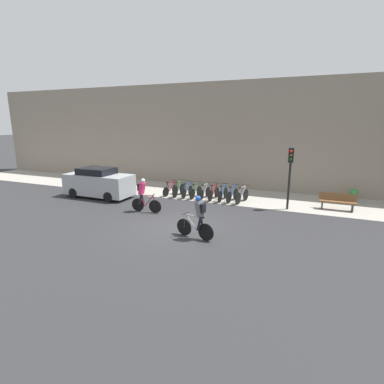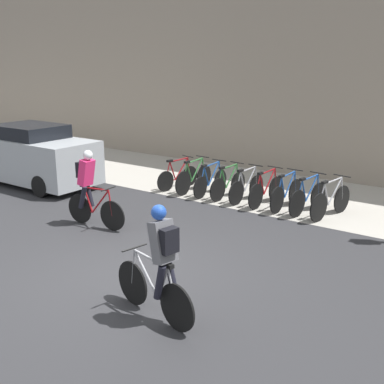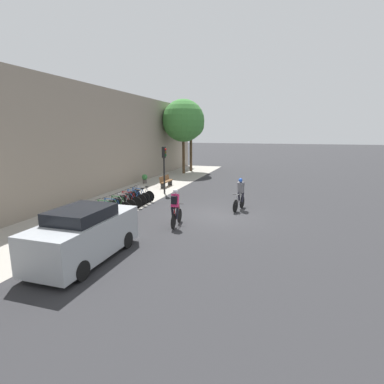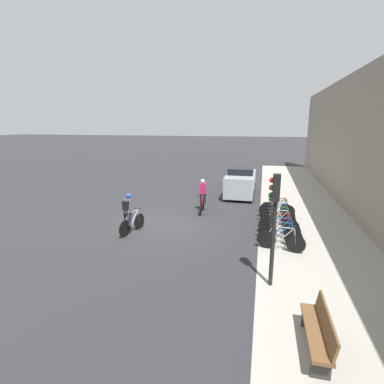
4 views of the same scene
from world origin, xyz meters
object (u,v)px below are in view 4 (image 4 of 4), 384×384
object	(u,v)px
parked_bike_4	(278,221)
traffic_light_pole	(274,210)
cyclist_pink	(203,194)
parked_bike_6	(279,230)
parked_bike_7	(280,235)
parked_bike_8	(281,240)
parked_bike_2	(277,214)
cyclist_grey	(129,213)
parked_bike_0	(276,207)
bench	(319,330)
parked_car	(241,182)
parked_bike_5	(279,225)
parked_bike_3	(278,217)
parked_bike_1	(277,210)

from	to	relation	value
parked_bike_4	traffic_light_pole	xyz separation A→B (m)	(4.95, -0.42, 1.91)
cyclist_pink	parked_bike_6	xyz separation A→B (m)	(3.16, 3.84, -0.54)
parked_bike_7	parked_bike_8	world-z (taller)	parked_bike_8
parked_bike_2	parked_bike_7	xyz separation A→B (m)	(2.93, 0.00, 0.02)
parked_bike_8	cyclist_grey	bearing A→B (deg)	-92.78
parked_bike_4	parked_bike_8	world-z (taller)	parked_bike_8
parked_bike_0	parked_bike_7	size ratio (longest dim) A/B	0.94
bench	parked_bike_0	bearing A→B (deg)	-177.04
parked_car	parked_bike_7	bearing A→B (deg)	14.96
parked_bike_0	bench	distance (m)	9.78
parked_bike_7	parked_bike_5	bearing A→B (deg)	-179.97
cyclist_grey	parked_bike_4	bearing A→B (deg)	108.23
parked_bike_3	parked_bike_5	xyz separation A→B (m)	(1.17, -0.00, 0.01)
cyclist_grey	parked_bike_0	distance (m)	7.63
cyclist_grey	parked_car	xyz separation A→B (m)	(-8.33, 4.06, -0.05)
parked_bike_8	parked_car	size ratio (longest dim) A/B	0.41
cyclist_grey	parked_bike_0	world-z (taller)	cyclist_grey
parked_bike_0	parked_bike_7	xyz separation A→B (m)	(4.11, 0.00, 0.03)
parked_bike_0	parked_bike_4	xyz separation A→B (m)	(2.35, 0.00, 0.01)
cyclist_pink	parked_bike_4	xyz separation A→B (m)	(1.98, 3.84, -0.55)
parked_bike_3	parked_bike_6	bearing A→B (deg)	-0.00
bench	parked_car	size ratio (longest dim) A/B	0.43
cyclist_grey	parked_bike_8	size ratio (longest dim) A/B	1.03
parked_bike_5	parked_bike_7	distance (m)	1.17
cyclist_grey	bench	world-z (taller)	cyclist_grey
parked_bike_2	bench	size ratio (longest dim) A/B	0.91
parked_bike_2	parked_bike_6	size ratio (longest dim) A/B	0.99
parked_bike_4	parked_bike_7	xyz separation A→B (m)	(1.76, 0.00, 0.01)
cyclist_pink	parked_bike_3	world-z (taller)	cyclist_pink
cyclist_pink	parked_car	world-z (taller)	parked_car
parked_bike_3	parked_bike_6	distance (m)	1.76
cyclist_pink	parked_bike_1	world-z (taller)	cyclist_pink
cyclist_grey	parked_car	distance (m)	9.26
parked_bike_7	parked_bike_3	bearing A→B (deg)	-180.00
parked_bike_7	parked_bike_0	bearing A→B (deg)	-179.99
parked_bike_7	cyclist_grey	bearing A→B (deg)	-87.37
bench	traffic_light_pole	bearing A→B (deg)	-159.62
cyclist_grey	parked_bike_3	size ratio (longest dim) A/B	1.12
parked_bike_6	parked_car	world-z (taller)	parked_car
parked_bike_0	parked_car	world-z (taller)	parked_car
cyclist_grey	parked_bike_8	world-z (taller)	cyclist_grey
cyclist_pink	parked_bike_0	size ratio (longest dim) A/B	1.13
cyclist_grey	parked_bike_0	bearing A→B (deg)	125.28
parked_bike_8	bench	size ratio (longest dim) A/B	0.95
cyclist_pink	cyclist_grey	xyz separation A→B (m)	(4.03, -2.37, -0.00)
cyclist_pink	parked_bike_0	distance (m)	3.90
parked_bike_8	parked_bike_2	bearing A→B (deg)	-179.98
parked_bike_7	parked_car	distance (m)	8.34
parked_car	parked_bike_2	bearing A→B (deg)	22.80
cyclist_grey	parked_bike_6	world-z (taller)	cyclist_grey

